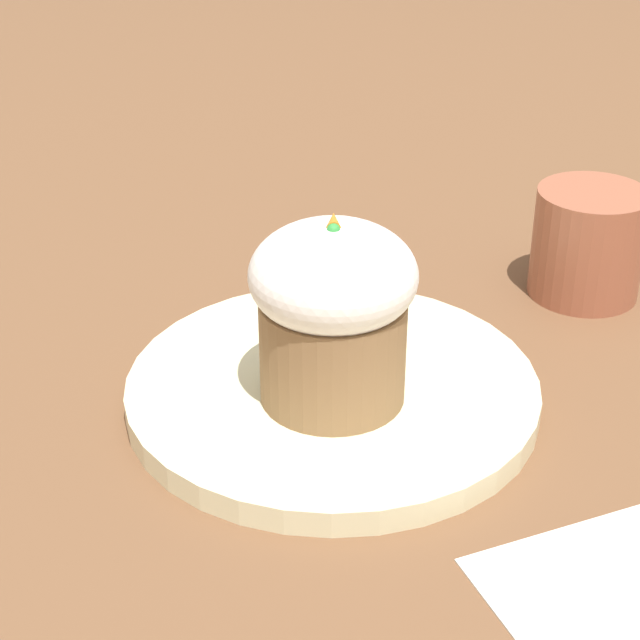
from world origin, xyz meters
TOP-DOWN VIEW (x-y plane):
  - ground_plane at (0.00, 0.00)m, footprint 4.00×4.00m
  - dessert_plate at (0.00, 0.00)m, footprint 0.24×0.24m
  - carrot_cake at (-0.02, 0.00)m, footprint 0.09×0.09m
  - spoon at (0.02, 0.00)m, footprint 0.11×0.07m
  - coffee_cup at (0.14, -0.17)m, footprint 0.11×0.08m

SIDE VIEW (x-z plane):
  - ground_plane at x=0.00m, z-range 0.00..0.00m
  - dessert_plate at x=0.00m, z-range 0.00..0.02m
  - spoon at x=0.02m, z-range 0.02..0.02m
  - coffee_cup at x=0.14m, z-range 0.00..0.08m
  - carrot_cake at x=-0.02m, z-range 0.02..0.13m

